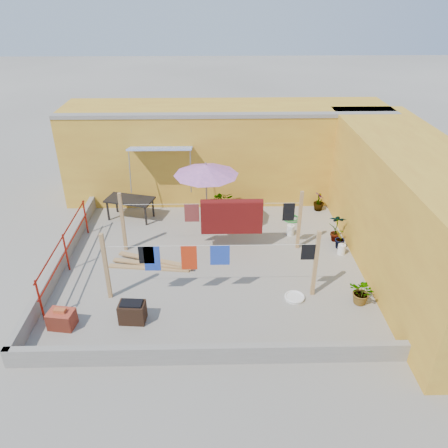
# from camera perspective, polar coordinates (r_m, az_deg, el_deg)

# --- Properties ---
(ground) EXTENTS (80.00, 80.00, 0.00)m
(ground) POSITION_cam_1_polar(r_m,az_deg,el_deg) (12.11, -1.60, -5.20)
(ground) COLOR #9E998E
(ground) RESTS_ON ground
(wall_back) EXTENTS (11.00, 3.27, 3.21)m
(wall_back) POSITION_cam_1_polar(r_m,az_deg,el_deg) (15.61, 0.21, 9.51)
(wall_back) COLOR gold
(wall_back) RESTS_ON ground
(wall_right) EXTENTS (2.40, 9.00, 3.20)m
(wall_right) POSITION_cam_1_polar(r_m,az_deg,el_deg) (12.39, 23.13, 1.67)
(wall_right) COLOR gold
(wall_right) RESTS_ON ground
(parapet_front) EXTENTS (8.30, 0.16, 0.44)m
(parapet_front) POSITION_cam_1_polar(r_m,az_deg,el_deg) (9.20, -1.67, -16.61)
(parapet_front) COLOR gray
(parapet_front) RESTS_ON ground
(parapet_left) EXTENTS (0.16, 7.30, 0.44)m
(parapet_left) POSITION_cam_1_polar(r_m,az_deg,el_deg) (12.70, -20.41, -4.28)
(parapet_left) COLOR gray
(parapet_left) RESTS_ON ground
(red_railing) EXTENTS (0.05, 4.20, 1.10)m
(red_railing) POSITION_cam_1_polar(r_m,az_deg,el_deg) (12.21, -20.05, -2.83)
(red_railing) COLOR maroon
(red_railing) RESTS_ON ground
(clothesline_rig) EXTENTS (5.09, 2.35, 1.80)m
(clothesline_rig) POSITION_cam_1_polar(r_m,az_deg,el_deg) (12.06, 0.51, 0.30)
(clothesline_rig) COLOR tan
(clothesline_rig) RESTS_ON ground
(patio_umbrella) EXTENTS (2.50, 2.50, 2.29)m
(patio_umbrella) POSITION_cam_1_polar(r_m,az_deg,el_deg) (12.72, -2.36, 7.03)
(patio_umbrella) COLOR gray
(patio_umbrella) RESTS_ON ground
(outdoor_table) EXTENTS (1.65, 1.13, 0.71)m
(outdoor_table) POSITION_cam_1_polar(r_m,az_deg,el_deg) (14.44, -12.21, 2.99)
(outdoor_table) COLOR black
(outdoor_table) RESTS_ON ground
(brick_stack) EXTENTS (0.62, 0.49, 0.49)m
(brick_stack) POSITION_cam_1_polar(r_m,az_deg,el_deg) (10.62, -20.44, -11.55)
(brick_stack) COLOR #B53F29
(brick_stack) RESTS_ON ground
(lumber_pile) EXTENTS (2.34, 0.90, 0.14)m
(lumber_pile) POSITION_cam_1_polar(r_m,az_deg,el_deg) (12.13, -9.36, -5.16)
(lumber_pile) COLOR tan
(lumber_pile) RESTS_ON ground
(brazier) EXTENTS (0.62, 0.44, 0.53)m
(brazier) POSITION_cam_1_polar(r_m,az_deg,el_deg) (10.30, -11.88, -11.17)
(brazier) COLOR #321E13
(brazier) RESTS_ON ground
(white_basin) EXTENTS (0.50, 0.50, 0.09)m
(white_basin) POSITION_cam_1_polar(r_m,az_deg,el_deg) (10.98, 9.19, -9.43)
(white_basin) COLOR silver
(white_basin) RESTS_ON ground
(water_jug_a) EXTENTS (0.24, 0.24, 0.37)m
(water_jug_a) POSITION_cam_1_polar(r_m,az_deg,el_deg) (13.53, 8.68, -0.78)
(water_jug_a) COLOR silver
(water_jug_a) RESTS_ON ground
(water_jug_b) EXTENTS (0.22, 0.22, 0.34)m
(water_jug_b) POSITION_cam_1_polar(r_m,az_deg,el_deg) (12.89, 15.10, -3.21)
(water_jug_b) COLOR silver
(water_jug_b) RESTS_ON ground
(green_hose) EXTENTS (0.56, 0.56, 0.08)m
(green_hose) POSITION_cam_1_polar(r_m,az_deg,el_deg) (14.48, 8.80, 0.73)
(green_hose) COLOR #1B7B2A
(green_hose) RESTS_ON ground
(plant_back_a) EXTENTS (0.85, 0.77, 0.84)m
(plant_back_a) POSITION_cam_1_polar(r_m,az_deg,el_deg) (14.50, -0.35, 2.83)
(plant_back_a) COLOR #1C5A19
(plant_back_a) RESTS_ON ground
(plant_back_b) EXTENTS (0.43, 0.43, 0.64)m
(plant_back_b) POSITION_cam_1_polar(r_m,az_deg,el_deg) (15.14, 12.28, 2.90)
(plant_back_b) COLOR #1C5A19
(plant_back_b) RESTS_ON ground
(plant_right_a) EXTENTS (0.55, 0.45, 0.91)m
(plant_right_a) POSITION_cam_1_polar(r_m,az_deg,el_deg) (13.34, 14.48, -0.43)
(plant_right_a) COLOR #1C5A19
(plant_right_a) RESTS_ON ground
(plant_right_b) EXTENTS (0.41, 0.44, 0.64)m
(plant_right_b) POSITION_cam_1_polar(r_m,az_deg,el_deg) (13.04, 14.88, -1.90)
(plant_right_b) COLOR #1C5A19
(plant_right_b) RESTS_ON ground
(plant_right_c) EXTENTS (0.79, 0.79, 0.66)m
(plant_right_c) POSITION_cam_1_polar(r_m,az_deg,el_deg) (11.03, 17.64, -8.49)
(plant_right_c) COLOR #1C5A19
(plant_right_c) RESTS_ON ground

